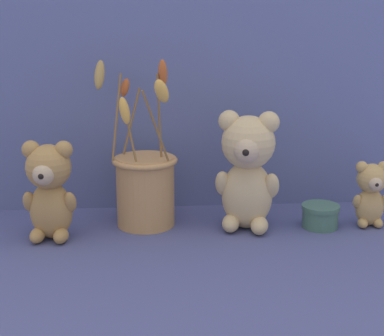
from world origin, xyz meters
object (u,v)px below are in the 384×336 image
teddy_bear_large (248,169)px  flower_vase (145,184)px  teddy_bear_medium (49,189)px  teddy_bear_small (371,193)px  decorative_tin_tall (320,216)px

teddy_bear_large → flower_vase: bearing=170.1°
teddy_bear_medium → flower_vase: (0.18, 0.06, -0.01)m
teddy_bear_large → teddy_bear_small: bearing=-0.8°
teddy_bear_medium → teddy_bear_small: size_ratio=1.43×
teddy_bear_large → decorative_tin_tall: bearing=-2.0°
flower_vase → decorative_tin_tall: (0.35, -0.04, -0.06)m
flower_vase → decorative_tin_tall: size_ratio=4.42×
teddy_bear_large → decorative_tin_tall: 0.18m
teddy_bear_medium → teddy_bear_small: bearing=2.1°
teddy_bear_medium → teddy_bear_large: bearing=4.1°
teddy_bear_medium → decorative_tin_tall: size_ratio=2.52×
teddy_bear_large → flower_vase: size_ratio=0.71×
teddy_bear_medium → flower_vase: bearing=19.1°
teddy_bear_large → teddy_bear_small: size_ratio=1.77×
teddy_bear_small → flower_vase: (-0.45, 0.04, 0.02)m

